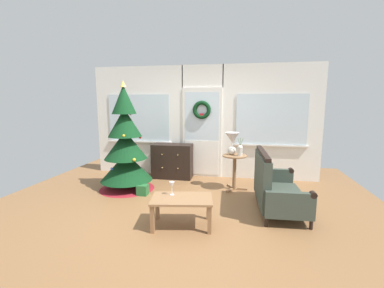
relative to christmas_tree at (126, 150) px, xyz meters
name	(u,v)px	position (x,y,z in m)	size (l,w,h in m)	color
ground_plane	(183,210)	(1.34, -0.85, -0.80)	(6.76, 6.76, 0.00)	brown
back_wall_with_door	(202,121)	(1.34, 1.23, 0.49)	(5.20, 0.19, 2.55)	white
christmas_tree	(126,150)	(0.00, 0.00, 0.00)	(1.09, 1.09, 2.13)	#4C331E
dresser_cabinet	(172,161)	(0.70, 0.94, -0.41)	(0.90, 0.45, 0.78)	black
settee_sofa	(274,187)	(2.77, -0.55, -0.42)	(0.78, 1.40, 0.96)	black
side_table	(235,165)	(2.12, 0.35, -0.30)	(0.50, 0.48, 0.70)	#8E6642
table_lamp	(232,140)	(2.06, 0.39, 0.19)	(0.28, 0.28, 0.44)	silver
flower_vase	(240,150)	(2.22, 0.29, 0.02)	(0.11, 0.10, 0.35)	beige
coffee_table	(182,202)	(1.45, -1.37, -0.45)	(0.91, 0.65, 0.41)	#8E6642
wine_glass	(172,185)	(1.28, -1.28, -0.24)	(0.08, 0.08, 0.20)	silver
gift_box	(143,190)	(0.44, -0.29, -0.70)	(0.19, 0.17, 0.19)	#266633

